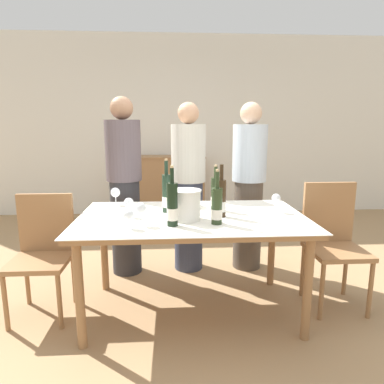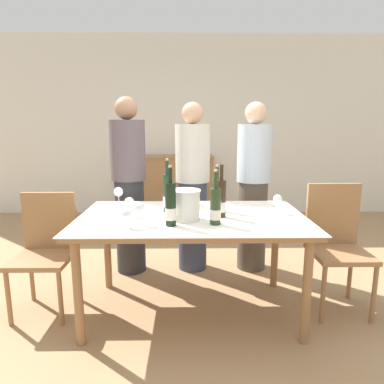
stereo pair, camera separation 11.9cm
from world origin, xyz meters
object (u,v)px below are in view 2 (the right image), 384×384
(dining_table, at_px, (192,225))
(wine_glass_1, at_px, (127,215))
(wine_bottle_1, at_px, (221,199))
(wine_glass_2, at_px, (139,208))
(wine_glass_0, at_px, (278,200))
(chair_right_end, at_px, (336,238))
(wine_bottle_4, at_px, (171,205))
(person_guest_right, at_px, (253,188))
(sideboard_cabinet, at_px, (175,186))
(wine_bottle_2, at_px, (215,207))
(chair_left_end, at_px, (46,244))
(wine_glass_4, at_px, (129,203))
(ice_bucket, at_px, (185,204))
(wine_bottle_0, at_px, (167,194))
(wine_glass_3, at_px, (118,192))
(person_host, at_px, (129,187))
(wine_bottle_3, at_px, (217,195))
(person_guest_left, at_px, (193,188))

(dining_table, bearing_deg, wine_glass_1, -145.60)
(dining_table, bearing_deg, wine_bottle_1, -8.01)
(wine_glass_1, height_order, wine_glass_2, wine_glass_2)
(wine_glass_0, distance_m, chair_right_end, 0.57)
(wine_bottle_4, bearing_deg, person_guest_right, 54.81)
(chair_right_end, bearing_deg, dining_table, -175.43)
(sideboard_cabinet, xyz_separation_m, wine_glass_0, (0.89, -2.77, 0.39))
(wine_bottle_2, distance_m, chair_left_end, 1.37)
(wine_glass_4, relative_size, chair_left_end, 0.16)
(wine_bottle_2, bearing_deg, ice_bucket, 150.59)
(wine_bottle_1, bearing_deg, ice_bucket, -164.10)
(wine_bottle_4, bearing_deg, chair_left_end, 161.32)
(wine_bottle_1, xyz_separation_m, wine_glass_4, (-0.67, 0.03, -0.03))
(wine_glass_2, bearing_deg, wine_bottle_0, 63.66)
(ice_bucket, distance_m, wine_glass_3, 0.76)
(wine_bottle_0, xyz_separation_m, person_host, (-0.41, 0.65, -0.06))
(wine_glass_0, height_order, person_host, person_host)
(wine_glass_3, distance_m, person_host, 0.37)
(wine_bottle_3, relative_size, wine_glass_4, 2.53)
(sideboard_cabinet, height_order, wine_glass_4, sideboard_cabinet)
(wine_glass_0, bearing_deg, person_guest_right, 92.99)
(wine_glass_2, distance_m, wine_glass_3, 0.67)
(wine_bottle_2, relative_size, wine_glass_0, 2.57)
(chair_left_end, distance_m, person_host, 0.93)
(wine_bottle_3, relative_size, chair_right_end, 0.37)
(wine_glass_1, xyz_separation_m, wine_glass_2, (0.07, 0.08, 0.03))
(ice_bucket, height_order, wine_glass_2, ice_bucket)
(dining_table, relative_size, person_guest_left, 1.02)
(ice_bucket, distance_m, person_guest_left, 0.94)
(dining_table, relative_size, chair_left_end, 1.84)
(wine_bottle_4, relative_size, person_host, 0.24)
(wine_glass_2, height_order, wine_glass_3, wine_glass_2)
(dining_table, distance_m, chair_right_end, 1.14)
(wine_glass_2, distance_m, chair_left_end, 0.91)
(wine_bottle_0, height_order, chair_right_end, wine_bottle_0)
(sideboard_cabinet, xyz_separation_m, wine_bottle_1, (0.45, -2.87, 0.42))
(wine_bottle_2, bearing_deg, wine_bottle_3, 83.99)
(person_host, bearing_deg, wine_bottle_0, -58.01)
(chair_right_end, bearing_deg, wine_bottle_3, 175.37)
(chair_right_end, bearing_deg, wine_glass_4, -176.89)
(person_guest_right, bearing_deg, wine_bottle_1, -115.02)
(wine_bottle_0, relative_size, wine_glass_4, 2.90)
(wine_bottle_3, relative_size, wine_glass_1, 2.77)
(dining_table, bearing_deg, chair_right_end, 4.57)
(wine_glass_2, height_order, wine_glass_4, wine_glass_2)
(wine_glass_1, bearing_deg, wine_bottle_2, 7.32)
(wine_bottle_1, distance_m, chair_right_end, 0.99)
(wine_glass_2, bearing_deg, person_guest_right, 47.16)
(wine_bottle_0, height_order, wine_glass_2, wine_bottle_0)
(wine_glass_1, distance_m, wine_glass_4, 0.30)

